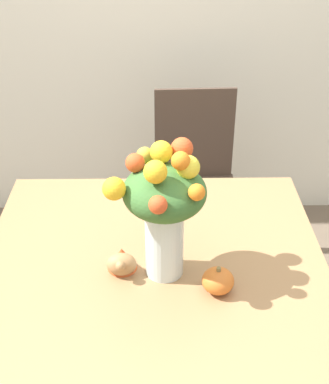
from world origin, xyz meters
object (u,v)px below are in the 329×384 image
object	(u,v)px
flower_vase	(164,206)
turkey_figurine	(122,261)
pumpkin	(218,281)
dining_chair_near_window	(196,184)

from	to	relation	value
flower_vase	turkey_figurine	xyz separation A→B (m)	(-0.14, 0.01, -0.22)
turkey_figurine	flower_vase	bearing A→B (deg)	-2.34
flower_vase	pumpkin	size ratio (longest dim) A/B	4.49
pumpkin	turkey_figurine	xyz separation A→B (m)	(-0.30, 0.10, -0.00)
turkey_figurine	pumpkin	bearing A→B (deg)	-18.42
flower_vase	turkey_figurine	world-z (taller)	flower_vase
pumpkin	turkey_figurine	bearing A→B (deg)	161.58
turkey_figurine	dining_chair_near_window	size ratio (longest dim) A/B	0.14
pumpkin	dining_chair_near_window	distance (m)	1.10
flower_vase	turkey_figurine	size ratio (longest dim) A/B	3.43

